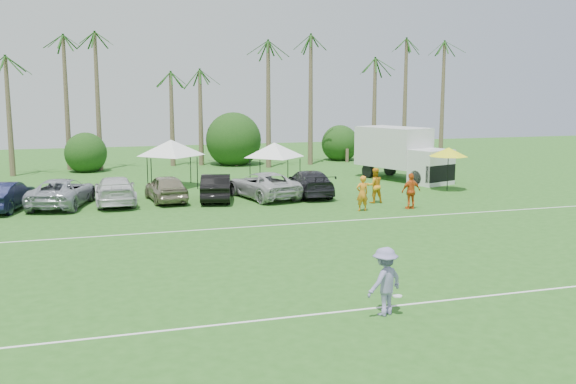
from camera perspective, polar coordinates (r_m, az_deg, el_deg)
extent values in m
plane|color=#275C1B|center=(16.58, 3.97, -13.15)|extent=(120.00, 120.00, 0.00)
cube|color=white|center=(18.33, 1.68, -10.90)|extent=(80.00, 0.10, 0.01)
cube|color=white|center=(29.52, -5.85, -3.25)|extent=(80.00, 0.10, 0.01)
cone|color=brown|center=(52.37, -19.95, 7.65)|extent=(0.44, 0.44, 11.00)
cone|color=brown|center=(52.38, -15.47, 6.22)|extent=(0.44, 0.44, 8.00)
cone|color=brown|center=(52.64, -11.11, 6.93)|extent=(0.44, 0.44, 9.00)
cone|color=brown|center=(53.19, -6.80, 7.60)|extent=(0.44, 0.44, 10.00)
cone|color=brown|center=(54.05, -2.59, 8.20)|extent=(0.44, 0.44, 11.00)
cone|color=brown|center=(55.56, 2.45, 6.68)|extent=(0.44, 0.44, 8.00)
cone|color=brown|center=(57.40, 7.20, 7.19)|extent=(0.44, 0.44, 9.00)
cone|color=brown|center=(59.62, 11.63, 7.62)|extent=(0.44, 0.44, 10.00)
cone|color=brown|center=(61.63, 14.94, 8.01)|extent=(0.44, 0.44, 11.00)
cylinder|color=brown|center=(53.60, -17.49, 2.65)|extent=(0.30, 0.30, 1.40)
sphere|color=#13380F|center=(53.50, -17.55, 3.82)|extent=(4.00, 4.00, 4.00)
cylinder|color=brown|center=(54.83, -4.85, 3.17)|extent=(0.30, 0.30, 1.40)
sphere|color=#13380F|center=(54.73, -4.86, 4.31)|extent=(4.00, 4.00, 4.00)
cylinder|color=brown|center=(57.78, 4.90, 3.46)|extent=(0.30, 0.30, 1.40)
sphere|color=#13380F|center=(57.68, 4.92, 4.55)|extent=(4.00, 4.00, 4.00)
imported|color=orange|center=(33.73, 6.61, -0.12)|extent=(0.71, 0.49, 1.87)
imported|color=orange|center=(36.23, 7.70, 0.58)|extent=(1.00, 0.80, 1.98)
imported|color=#D85818|center=(34.69, 10.88, 0.07)|extent=(1.16, 0.56, 1.92)
cube|color=silver|center=(46.44, 9.33, 3.99)|extent=(4.33, 5.76, 2.79)
cube|color=silver|center=(44.15, 12.61, 2.18)|extent=(3.09, 2.74, 2.34)
cube|color=black|center=(43.65, 13.42, 1.64)|extent=(2.53, 1.17, 1.12)
cube|color=#E5590C|center=(47.49, 10.50, 3.46)|extent=(0.61, 1.69, 1.00)
cylinder|color=black|center=(43.55, 11.39, 1.24)|extent=(0.65, 1.06, 1.00)
cylinder|color=black|center=(45.21, 13.29, 1.46)|extent=(0.65, 1.06, 1.00)
cylinder|color=black|center=(46.79, 7.14, 1.88)|extent=(0.65, 1.06, 1.00)
cylinder|color=black|center=(48.34, 9.06, 2.07)|extent=(0.65, 1.06, 1.00)
cylinder|color=black|center=(41.05, -12.05, 1.51)|extent=(0.06, 0.06, 2.06)
cylinder|color=black|center=(41.40, -8.06, 1.68)|extent=(0.06, 0.06, 2.06)
cylinder|color=black|center=(43.91, -12.39, 1.97)|extent=(0.06, 0.06, 2.06)
cylinder|color=black|center=(44.24, -8.66, 2.13)|extent=(0.06, 0.06, 2.06)
pyramid|color=white|center=(42.42, -10.37, 4.59)|extent=(4.46, 4.46, 1.03)
cylinder|color=black|center=(40.77, -2.50, 1.54)|extent=(0.06, 0.06, 1.92)
cylinder|color=black|center=(41.52, 1.07, 1.68)|extent=(0.06, 0.06, 1.92)
cylinder|color=black|center=(43.35, -3.40, 1.98)|extent=(0.06, 0.06, 1.92)
cylinder|color=black|center=(44.05, -0.01, 2.11)|extent=(0.06, 0.06, 1.92)
pyramid|color=white|center=(42.21, -1.22, 4.42)|extent=(4.14, 4.14, 0.96)
cylinder|color=black|center=(41.57, 14.01, 1.79)|extent=(0.05, 0.05, 2.45)
cone|color=yellow|center=(41.44, 14.08, 3.47)|extent=(2.45, 2.45, 0.56)
imported|color=#837CB1|center=(18.30, 8.60, -7.85)|extent=(1.44, 1.17, 1.94)
cylinder|color=white|center=(18.46, 9.70, -9.10)|extent=(0.27, 0.27, 0.03)
imported|color=black|center=(36.84, -23.82, -0.32)|extent=(2.75, 4.93, 1.54)
imported|color=#999DA6|center=(36.98, -19.45, -0.03)|extent=(3.90, 6.02, 1.54)
imported|color=silver|center=(36.85, -15.11, 0.14)|extent=(2.17, 5.31, 1.54)
imported|color=gray|center=(37.09, -10.80, 0.35)|extent=(2.27, 4.68, 1.54)
imported|color=black|center=(37.00, -6.40, 0.44)|extent=(2.60, 4.92, 1.54)
imported|color=#B3B3B3|center=(37.62, -2.22, 0.63)|extent=(3.76, 5.98, 1.54)
imported|color=black|center=(38.42, 1.82, 0.80)|extent=(2.45, 5.42, 1.54)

